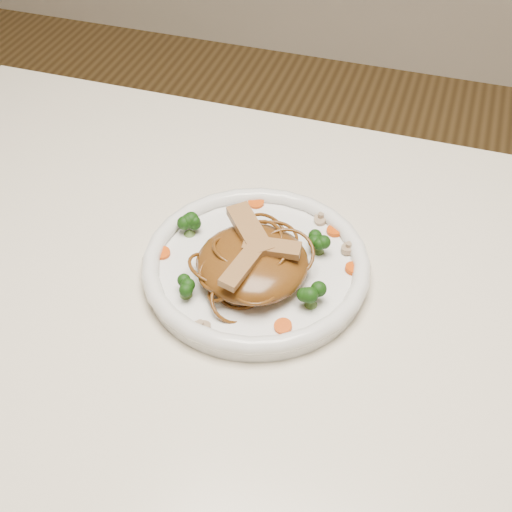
% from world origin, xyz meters
% --- Properties ---
extents(table, '(1.20, 0.80, 0.75)m').
position_xyz_m(table, '(0.00, 0.00, 0.65)').
color(table, beige).
rests_on(table, ground).
extents(plate, '(0.30, 0.30, 0.02)m').
position_xyz_m(plate, '(-0.05, 0.07, 0.76)').
color(plate, white).
rests_on(plate, table).
extents(noodle_mound, '(0.15, 0.15, 0.04)m').
position_xyz_m(noodle_mound, '(-0.04, 0.05, 0.78)').
color(noodle_mound, brown).
rests_on(noodle_mound, plate).
extents(chicken_a, '(0.06, 0.03, 0.01)m').
position_xyz_m(chicken_a, '(-0.02, 0.06, 0.81)').
color(chicken_a, '#A3834D').
rests_on(chicken_a, noodle_mound).
extents(chicken_b, '(0.07, 0.08, 0.01)m').
position_xyz_m(chicken_b, '(-0.06, 0.08, 0.81)').
color(chicken_b, '#A3834D').
rests_on(chicken_b, noodle_mound).
extents(chicken_c, '(0.03, 0.06, 0.01)m').
position_xyz_m(chicken_c, '(-0.05, 0.02, 0.81)').
color(chicken_c, '#A3834D').
rests_on(chicken_c, noodle_mound).
extents(broccoli_0, '(0.03, 0.03, 0.03)m').
position_xyz_m(broccoli_0, '(0.02, 0.11, 0.78)').
color(broccoli_0, '#16420D').
rests_on(broccoli_0, plate).
extents(broccoli_1, '(0.03, 0.03, 0.03)m').
position_xyz_m(broccoli_1, '(-0.14, 0.09, 0.78)').
color(broccoli_1, '#16420D').
rests_on(broccoli_1, plate).
extents(broccoli_2, '(0.03, 0.03, 0.03)m').
position_xyz_m(broccoli_2, '(-0.10, 0.00, 0.78)').
color(broccoli_2, '#16420D').
rests_on(broccoli_2, plate).
extents(broccoli_3, '(0.03, 0.03, 0.03)m').
position_xyz_m(broccoli_3, '(0.03, 0.03, 0.78)').
color(broccoli_3, '#16420D').
rests_on(broccoli_3, plate).
extents(carrot_0, '(0.02, 0.02, 0.00)m').
position_xyz_m(carrot_0, '(0.03, 0.15, 0.77)').
color(carrot_0, '#D75607').
rests_on(carrot_0, plate).
extents(carrot_1, '(0.02, 0.02, 0.00)m').
position_xyz_m(carrot_1, '(-0.15, 0.05, 0.77)').
color(carrot_1, '#D75607').
rests_on(carrot_1, plate).
extents(carrot_2, '(0.02, 0.02, 0.00)m').
position_xyz_m(carrot_2, '(0.06, 0.09, 0.77)').
color(carrot_2, '#D75607').
rests_on(carrot_2, plate).
extents(carrot_3, '(0.03, 0.03, 0.00)m').
position_xyz_m(carrot_3, '(-0.08, 0.17, 0.77)').
color(carrot_3, '#D75607').
rests_on(carrot_3, plate).
extents(carrot_4, '(0.02, 0.02, 0.00)m').
position_xyz_m(carrot_4, '(0.01, -0.01, 0.77)').
color(carrot_4, '#D75607').
rests_on(carrot_4, plate).
extents(mushroom_0, '(0.03, 0.03, 0.01)m').
position_xyz_m(mushroom_0, '(-0.07, -0.04, 0.77)').
color(mushroom_0, tan).
rests_on(mushroom_0, plate).
extents(mushroom_1, '(0.03, 0.03, 0.01)m').
position_xyz_m(mushroom_1, '(0.05, 0.12, 0.77)').
color(mushroom_1, tan).
rests_on(mushroom_1, plate).
extents(mushroom_2, '(0.03, 0.03, 0.01)m').
position_xyz_m(mushroom_2, '(-0.14, 0.11, 0.77)').
color(mushroom_2, tan).
rests_on(mushroom_2, plate).
extents(mushroom_3, '(0.02, 0.02, 0.01)m').
position_xyz_m(mushroom_3, '(0.01, 0.16, 0.77)').
color(mushroom_3, tan).
rests_on(mushroom_3, plate).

